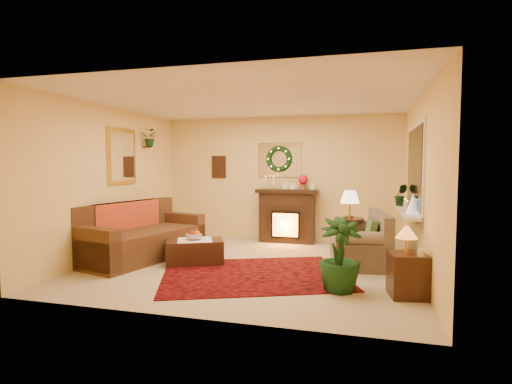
% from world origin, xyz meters
% --- Properties ---
extents(floor, '(5.00, 5.00, 0.00)m').
position_xyz_m(floor, '(0.00, 0.00, 0.00)').
color(floor, beige).
rests_on(floor, ground).
extents(ceiling, '(5.00, 5.00, 0.00)m').
position_xyz_m(ceiling, '(0.00, 0.00, 2.60)').
color(ceiling, white).
rests_on(ceiling, ground).
extents(wall_back, '(5.00, 5.00, 0.00)m').
position_xyz_m(wall_back, '(0.00, 2.25, 1.30)').
color(wall_back, '#EFD88C').
rests_on(wall_back, ground).
extents(wall_front, '(5.00, 5.00, 0.00)m').
position_xyz_m(wall_front, '(0.00, -2.25, 1.30)').
color(wall_front, '#EFD88C').
rests_on(wall_front, ground).
extents(wall_left, '(4.50, 4.50, 0.00)m').
position_xyz_m(wall_left, '(-2.50, 0.00, 1.30)').
color(wall_left, '#EFD88C').
rests_on(wall_left, ground).
extents(wall_right, '(4.50, 4.50, 0.00)m').
position_xyz_m(wall_right, '(2.50, 0.00, 1.30)').
color(wall_right, '#EFD88C').
rests_on(wall_right, ground).
extents(area_rug, '(3.13, 2.78, 0.01)m').
position_xyz_m(area_rug, '(0.19, -0.51, 0.01)').
color(area_rug, '#510C09').
rests_on(area_rug, floor).
extents(sofa, '(1.50, 2.40, 0.96)m').
position_xyz_m(sofa, '(-1.90, -0.02, 0.43)').
color(sofa, '#3F2C20').
rests_on(sofa, floor).
extents(red_throw, '(0.87, 1.41, 0.02)m').
position_xyz_m(red_throw, '(-1.94, 0.12, 0.46)').
color(red_throw, red).
rests_on(red_throw, sofa).
extents(fireplace, '(1.12, 0.36, 1.02)m').
position_xyz_m(fireplace, '(0.21, 2.04, 0.55)').
color(fireplace, black).
rests_on(fireplace, floor).
extents(poinsettia, '(0.20, 0.20, 0.20)m').
position_xyz_m(poinsettia, '(0.55, 1.99, 1.30)').
color(poinsettia, red).
rests_on(poinsettia, fireplace).
extents(mantel_candle_a, '(0.06, 0.06, 0.17)m').
position_xyz_m(mantel_candle_a, '(-0.25, 2.05, 1.26)').
color(mantel_candle_a, white).
rests_on(mantel_candle_a, fireplace).
extents(mantel_candle_b, '(0.06, 0.06, 0.19)m').
position_xyz_m(mantel_candle_b, '(-0.07, 2.03, 1.26)').
color(mantel_candle_b, silver).
rests_on(mantel_candle_b, fireplace).
extents(mantel_mirror, '(0.92, 0.02, 0.72)m').
position_xyz_m(mantel_mirror, '(0.00, 2.23, 1.70)').
color(mantel_mirror, white).
rests_on(mantel_mirror, wall_back).
extents(wreath, '(0.55, 0.11, 0.55)m').
position_xyz_m(wreath, '(0.00, 2.19, 1.72)').
color(wreath, '#194719').
rests_on(wreath, wall_back).
extents(wall_art, '(0.32, 0.03, 0.48)m').
position_xyz_m(wall_art, '(-1.35, 2.23, 1.55)').
color(wall_art, '#381E11').
rests_on(wall_art, wall_back).
extents(gold_mirror, '(0.03, 0.84, 1.00)m').
position_xyz_m(gold_mirror, '(-2.48, 0.30, 1.75)').
color(gold_mirror, gold).
rests_on(gold_mirror, wall_left).
extents(hanging_plant, '(0.33, 0.28, 0.36)m').
position_xyz_m(hanging_plant, '(-2.34, 1.05, 1.97)').
color(hanging_plant, '#194719').
rests_on(hanging_plant, wall_left).
extents(loveseat, '(1.03, 1.54, 0.83)m').
position_xyz_m(loveseat, '(1.66, 0.65, 0.42)').
color(loveseat, tan).
rests_on(loveseat, floor).
extents(window_frame, '(0.03, 1.86, 1.36)m').
position_xyz_m(window_frame, '(2.48, 0.55, 1.55)').
color(window_frame, white).
rests_on(window_frame, wall_right).
extents(window_glass, '(0.02, 1.70, 1.22)m').
position_xyz_m(window_glass, '(2.47, 0.55, 1.55)').
color(window_glass, black).
rests_on(window_glass, wall_right).
extents(window_sill, '(0.22, 1.86, 0.04)m').
position_xyz_m(window_sill, '(2.38, 0.55, 0.87)').
color(window_sill, white).
rests_on(window_sill, wall_right).
extents(mini_tree, '(0.20, 0.20, 0.29)m').
position_xyz_m(mini_tree, '(2.42, 0.14, 1.04)').
color(mini_tree, white).
rests_on(mini_tree, window_sill).
extents(sill_plant, '(0.27, 0.22, 0.49)m').
position_xyz_m(sill_plant, '(2.35, 1.25, 1.08)').
color(sill_plant, '#1F6028').
rests_on(sill_plant, window_sill).
extents(side_table_round, '(0.62, 0.62, 0.66)m').
position_xyz_m(side_table_round, '(1.49, 1.14, 0.33)').
color(side_table_round, black).
rests_on(side_table_round, floor).
extents(lamp_cream, '(0.33, 0.33, 0.50)m').
position_xyz_m(lamp_cream, '(1.49, 1.14, 0.88)').
color(lamp_cream, '#FBEDAF').
rests_on(lamp_cream, side_table_round).
extents(end_table_square, '(0.49, 0.49, 0.53)m').
position_xyz_m(end_table_square, '(2.26, -0.93, 0.27)').
color(end_table_square, '#401E10').
rests_on(end_table_square, floor).
extents(lamp_tiffany, '(0.26, 0.26, 0.38)m').
position_xyz_m(lamp_tiffany, '(2.23, -0.96, 0.74)').
color(lamp_tiffany, orange).
rests_on(lamp_tiffany, end_table_square).
extents(coffee_table, '(1.03, 0.83, 0.38)m').
position_xyz_m(coffee_table, '(-0.91, -0.10, 0.21)').
color(coffee_table, black).
rests_on(coffee_table, floor).
extents(fruit_bowl, '(0.26, 0.26, 0.06)m').
position_xyz_m(fruit_bowl, '(-0.92, -0.11, 0.45)').
color(fruit_bowl, silver).
rests_on(fruit_bowl, coffee_table).
extents(floor_palm, '(1.96, 1.96, 2.81)m').
position_xyz_m(floor_palm, '(1.44, -0.94, 0.45)').
color(floor_palm, '#1D381A').
rests_on(floor_palm, floor).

